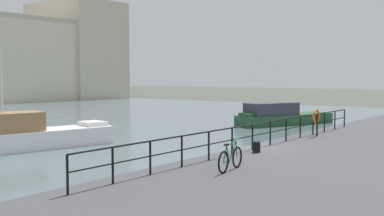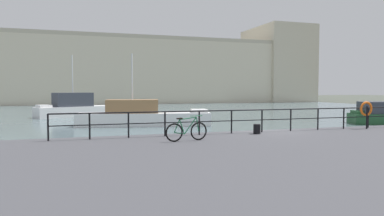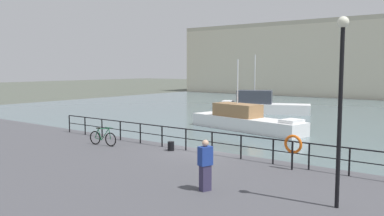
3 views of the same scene
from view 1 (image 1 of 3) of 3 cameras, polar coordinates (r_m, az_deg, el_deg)
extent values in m
plane|color=#4C5147|center=(20.43, 6.57, -6.86)|extent=(240.00, 240.00, 0.00)
cube|color=#C0B69F|center=(83.89, -14.23, 6.86)|extent=(10.75, 15.63, 16.49)
cube|color=white|center=(25.36, -20.58, -3.83)|extent=(10.15, 3.99, 0.98)
cube|color=#997047|center=(24.96, -22.55, -1.71)|extent=(4.08, 2.43, 1.00)
cube|color=white|center=(27.01, -12.29, -1.90)|extent=(1.46, 1.69, 0.24)
cylinder|color=silver|center=(24.85, -22.68, 3.40)|extent=(0.10, 0.10, 3.45)
cube|color=#23512D|center=(37.10, 11.52, -1.39)|extent=(8.61, 5.10, 0.81)
cube|color=#333842|center=(36.11, 9.88, -0.11)|extent=(4.57, 3.24, 0.95)
cube|color=#23512D|center=(34.81, 7.17, -0.82)|extent=(1.49, 1.75, 0.24)
cylinder|color=black|center=(12.34, -15.28, -8.03)|extent=(0.07, 0.07, 1.05)
cylinder|color=black|center=(13.30, -9.86, -7.08)|extent=(0.07, 0.07, 1.05)
cylinder|color=black|center=(14.37, -5.23, -6.21)|extent=(0.07, 0.07, 1.05)
cylinder|color=black|center=(15.52, -1.28, -5.43)|extent=(0.07, 0.07, 1.05)
cylinder|color=black|center=(16.74, 2.11, -4.75)|extent=(0.07, 0.07, 1.05)
cylinder|color=black|center=(18.01, 5.02, -4.14)|extent=(0.07, 0.07, 1.05)
cylinder|color=black|center=(19.32, 7.54, -3.61)|extent=(0.07, 0.07, 1.05)
cylinder|color=black|center=(20.66, 9.73, -3.14)|extent=(0.07, 0.07, 1.05)
cylinder|color=black|center=(22.03, 11.66, -2.72)|extent=(0.07, 0.07, 1.05)
cylinder|color=black|center=(23.43, 13.35, -2.35)|extent=(0.07, 0.07, 1.05)
cylinder|color=black|center=(24.84, 14.85, -2.02)|extent=(0.07, 0.07, 1.05)
cylinder|color=black|center=(26.27, 16.19, -1.73)|extent=(0.07, 0.07, 1.05)
cylinder|color=black|center=(27.71, 17.39, -1.46)|extent=(0.07, 0.07, 1.05)
cylinder|color=black|center=(29.17, 18.47, -1.22)|extent=(0.07, 0.07, 1.05)
cylinder|color=black|center=(19.93, 8.69, -1.87)|extent=(20.20, 0.06, 0.06)
cylinder|color=black|center=(19.98, 8.68, -3.22)|extent=(20.20, 0.04, 0.04)
torus|color=black|center=(15.43, 5.65, -6.13)|extent=(0.72, 0.16, 0.72)
torus|color=black|center=(14.50, 3.93, -6.78)|extent=(0.72, 0.16, 0.72)
cylinder|color=#146638|center=(15.06, 5.09, -5.45)|extent=(0.55, 0.11, 0.66)
cylinder|color=#146638|center=(14.75, 4.50, -5.79)|extent=(0.24, 0.07, 0.58)
cylinder|color=#146638|center=(14.93, 4.93, -4.43)|extent=(0.72, 0.14, 0.11)
cylinder|color=#146638|center=(14.69, 4.30, -6.79)|extent=(0.43, 0.10, 0.12)
cylinder|color=#146638|center=(14.55, 4.13, -5.76)|extent=(0.26, 0.07, 0.51)
cylinder|color=#146638|center=(15.34, 5.58, -5.13)|extent=(0.14, 0.06, 0.57)
cube|color=black|center=(14.61, 4.33, -4.59)|extent=(0.23, 0.12, 0.05)
cylinder|color=#146638|center=(15.24, 5.51, -3.93)|extent=(0.52, 0.10, 0.02)
cylinder|color=black|center=(18.66, 8.04, -4.83)|extent=(0.32, 0.32, 0.44)
cylinder|color=black|center=(24.20, 15.34, -2.07)|extent=(0.08, 0.08, 1.15)
torus|color=orange|center=(24.18, 15.22, -1.01)|extent=(0.75, 0.11, 0.75)
camera|label=2|loc=(9.81, 68.79, -4.62)|focal=33.14mm
camera|label=3|loc=(29.28, 49.37, 4.45)|focal=38.17mm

